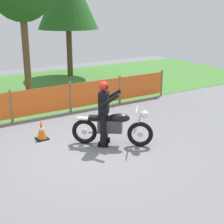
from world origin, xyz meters
TOP-DOWN VIEW (x-y plane):
  - ground at (0.00, 0.00)m, footprint 24.00×24.00m
  - grass_verge at (0.00, 6.93)m, footprint 24.00×7.40m
  - barrier_fence at (0.00, 3.23)m, footprint 10.13×0.08m
  - motorcycle_lead at (0.69, 0.07)m, footprint 1.70×1.45m
  - rider_lead at (0.53, 0.20)m, footprint 0.73×0.73m
  - traffic_cone at (-0.73, 1.42)m, footprint 0.32×0.32m

SIDE VIEW (x-z plane):
  - ground at x=0.00m, z-range -0.02..0.00m
  - grass_verge at x=0.00m, z-range 0.00..0.01m
  - traffic_cone at x=-0.73m, z-range -0.01..0.52m
  - motorcycle_lead at x=0.69m, z-range -0.02..0.99m
  - barrier_fence at x=0.00m, z-range 0.02..1.07m
  - rider_lead at x=0.53m, z-range 0.07..1.76m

